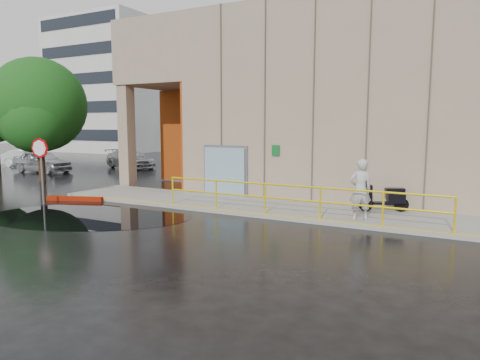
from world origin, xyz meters
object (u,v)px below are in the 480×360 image
object	(u,v)px
red_curb	(74,199)
car_a	(42,161)
person	(360,190)
car_b	(28,158)
scooter	(385,190)
car_c	(130,159)
stop_sign	(40,156)
tree_near	(38,109)

from	to	relation	value
red_curb	car_a	size ratio (longest dim) A/B	0.57
person	car_b	world-z (taller)	person
scooter	car_c	world-z (taller)	scooter
car_a	car_b	world-z (taller)	car_a
stop_sign	car_c	bearing A→B (deg)	130.79
car_b	stop_sign	bearing A→B (deg)	-144.35
car_a	tree_near	bearing A→B (deg)	-129.43
red_curb	tree_near	world-z (taller)	tree_near
person	stop_sign	world-z (taller)	stop_sign
person	tree_near	bearing A→B (deg)	-37.73
stop_sign	person	bearing A→B (deg)	23.36
stop_sign	scooter	bearing A→B (deg)	30.60
stop_sign	tree_near	world-z (taller)	tree_near
person	car_b	distance (m)	27.10
tree_near	person	bearing A→B (deg)	-7.41
scooter	tree_near	world-z (taller)	tree_near
person	car_c	size ratio (longest dim) A/B	0.42
car_a	stop_sign	bearing A→B (deg)	-128.94
tree_near	stop_sign	bearing A→B (deg)	-37.53
scooter	stop_sign	distance (m)	12.96
red_curb	car_c	bearing A→B (deg)	122.05
car_a	tree_near	size ratio (longest dim) A/B	0.63
red_curb	car_a	distance (m)	12.32
person	car_a	bearing A→B (deg)	-44.52
car_b	tree_near	world-z (taller)	tree_near
car_b	scooter	bearing A→B (deg)	-122.13
person	tree_near	world-z (taller)	tree_near
red_curb	car_b	bearing A→B (deg)	149.22
scooter	stop_sign	xyz separation A→B (m)	(-12.30, -3.94, 1.00)
scooter	car_b	bearing A→B (deg)	143.89
car_a	car_b	size ratio (longest dim) A/B	1.07
scooter	car_b	size ratio (longest dim) A/B	0.44
tree_near	scooter	bearing A→B (deg)	-1.76
car_b	car_a	bearing A→B (deg)	-136.23
person	stop_sign	distance (m)	12.06
scooter	person	bearing A→B (deg)	-128.58
person	tree_near	size ratio (longest dim) A/B	0.29
person	car_b	size ratio (longest dim) A/B	0.49
person	red_curb	distance (m)	11.43
car_a	car_c	bearing A→B (deg)	-35.30
stop_sign	car_b	bearing A→B (deg)	158.05
car_c	tree_near	distance (m)	8.68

